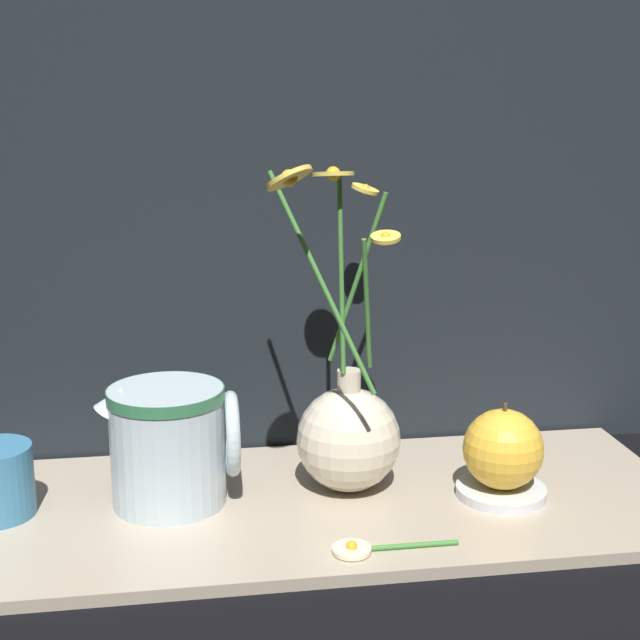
{
  "coord_description": "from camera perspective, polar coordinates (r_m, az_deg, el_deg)",
  "views": [
    {
      "loc": [
        -0.11,
        -0.83,
        0.41
      ],
      "look_at": [
        0.01,
        0.0,
        0.2
      ],
      "focal_mm": 50.0,
      "sensor_mm": 36.0,
      "label": 1
    }
  ],
  "objects": [
    {
      "name": "shelf",
      "position": [
        0.93,
        -0.9,
        -11.81
      ],
      "size": [
        0.79,
        0.3,
        0.01
      ],
      "color": "tan",
      "rests_on": "ground_plane"
    },
    {
      "name": "ceramic_pitcher",
      "position": [
        0.91,
        -9.55,
        -7.59
      ],
      "size": [
        0.14,
        0.12,
        0.13
      ],
      "color": "silver",
      "rests_on": "shelf"
    },
    {
      "name": "orange_fruit",
      "position": [
        0.94,
        11.64,
        -8.09
      ],
      "size": [
        0.08,
        0.08,
        0.09
      ],
      "color": "gold",
      "rests_on": "saucer_plate"
    },
    {
      "name": "loose_daisy",
      "position": [
        0.83,
        3.0,
        -14.38
      ],
      "size": [
        0.12,
        0.04,
        0.01
      ],
      "color": "#3D7A33",
      "rests_on": "shelf"
    },
    {
      "name": "ground_plane",
      "position": [
        0.94,
        -0.9,
        -12.14
      ],
      "size": [
        6.0,
        6.0,
        0.0
      ],
      "primitive_type": "plane",
      "color": "black"
    },
    {
      "name": "vase_with_flowers",
      "position": [
        0.93,
        1.81,
        -7.14
      ],
      "size": [
        0.15,
        0.19,
        0.35
      ],
      "color": "beige",
      "rests_on": "shelf"
    },
    {
      "name": "saucer_plate",
      "position": [
        0.96,
        11.5,
        -10.67
      ],
      "size": [
        0.09,
        0.09,
        0.01
      ],
      "color": "silver",
      "rests_on": "shelf"
    }
  ]
}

